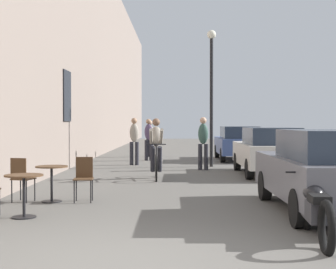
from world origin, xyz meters
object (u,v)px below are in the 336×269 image
(cyclist_on_bicycle, at_px, (156,150))
(parked_motorcycle, at_px, (315,210))
(pedestrian_far, at_px, (149,137))
(parked_car_nearest, at_px, (325,170))
(street_lamp, at_px, (211,80))
(parked_car_third, at_px, (238,143))
(cafe_chair_mid_toward_street, at_px, (84,176))
(parked_car_second, at_px, (269,150))
(cafe_table_near, at_px, (24,187))
(pedestrian_furthest, at_px, (150,136))
(cafe_chair_mid_toward_wall, at_px, (21,176))
(pedestrian_mid, at_px, (134,138))
(cafe_table_mid, at_px, (52,176))
(pedestrian_near, at_px, (203,140))

(cyclist_on_bicycle, distance_m, parked_motorcycle, 7.73)
(pedestrian_far, relative_size, parked_car_nearest, 0.42)
(parked_car_nearest, bearing_deg, street_lamp, 98.27)
(parked_car_third, bearing_deg, cafe_chair_mid_toward_street, -111.96)
(parked_car_second, bearing_deg, parked_car_nearest, -91.71)
(cafe_chair_mid_toward_street, height_order, street_lamp, street_lamp)
(cafe_table_near, bearing_deg, street_lamp, 68.60)
(pedestrian_far, bearing_deg, street_lamp, -50.36)
(pedestrian_furthest, xyz_separation_m, parked_car_nearest, (3.82, -14.37, -0.19))
(cyclist_on_bicycle, xyz_separation_m, pedestrian_far, (-0.59, 6.82, 0.17))
(cafe_chair_mid_toward_wall, relative_size, cyclist_on_bicycle, 0.51)
(cafe_chair_mid_toward_wall, relative_size, parked_car_second, 0.22)
(pedestrian_mid, relative_size, pedestrian_furthest, 1.04)
(pedestrian_furthest, xyz_separation_m, parked_motorcycle, (3.10, -16.36, -0.55))
(parked_car_third, bearing_deg, cafe_table_mid, -114.56)
(parked_car_nearest, height_order, parked_car_third, parked_car_nearest)
(cyclist_on_bicycle, bearing_deg, parked_motorcycle, -71.50)
(pedestrian_near, xyz_separation_m, parked_car_nearest, (1.70, -7.96, -0.24))
(parked_car_third, height_order, parked_motorcycle, parked_car_third)
(cafe_chair_mid_toward_street, height_order, pedestrian_mid, pedestrian_mid)
(cafe_chair_mid_toward_wall, height_order, parked_car_second, parked_car_second)
(pedestrian_mid, height_order, parked_car_second, pedestrian_mid)
(street_lamp, bearing_deg, pedestrian_furthest, 115.72)
(street_lamp, relative_size, parked_car_second, 1.21)
(pedestrian_furthest, relative_size, street_lamp, 0.35)
(cafe_table_mid, bearing_deg, parked_car_third, 65.44)
(cafe_table_near, xyz_separation_m, cafe_chair_mid_toward_street, (0.68, 1.74, -0.00))
(cafe_table_near, distance_m, parked_motorcycle, 4.67)
(cafe_chair_mid_toward_street, distance_m, pedestrian_furthest, 13.15)
(parked_car_nearest, distance_m, parked_car_second, 6.40)
(street_lamp, bearing_deg, parked_motorcycle, -86.86)
(pedestrian_mid, bearing_deg, pedestrian_near, -37.91)
(cafe_table_near, distance_m, cyclist_on_bicycle, 6.16)
(cafe_chair_mid_toward_wall, xyz_separation_m, pedestrian_near, (3.99, 6.86, 0.48))
(cafe_chair_mid_toward_street, xyz_separation_m, cyclist_on_bicycle, (1.30, 4.09, 0.29))
(cafe_table_near, distance_m, parked_car_third, 13.84)
(pedestrian_near, bearing_deg, parked_car_third, 68.73)
(cafe_table_near, relative_size, cyclist_on_bicycle, 0.41)
(cyclist_on_bicycle, bearing_deg, parked_car_third, 65.63)
(cafe_table_mid, height_order, cyclist_on_bicycle, cyclist_on_bicycle)
(pedestrian_near, xyz_separation_m, parked_car_second, (1.89, -1.56, -0.25))
(street_lamp, xyz_separation_m, parked_car_third, (1.34, 3.12, -2.37))
(pedestrian_near, bearing_deg, cafe_chair_mid_toward_street, -112.40)
(cafe_table_near, height_order, parked_car_nearest, parked_car_nearest)
(pedestrian_far, height_order, parked_car_second, pedestrian_far)
(cyclist_on_bicycle, distance_m, street_lamp, 4.88)
(cafe_table_near, bearing_deg, cafe_table_mid, 88.32)
(cafe_table_mid, bearing_deg, cafe_table_near, -91.68)
(cyclist_on_bicycle, bearing_deg, pedestrian_near, 60.79)
(pedestrian_far, height_order, parked_car_third, pedestrian_far)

